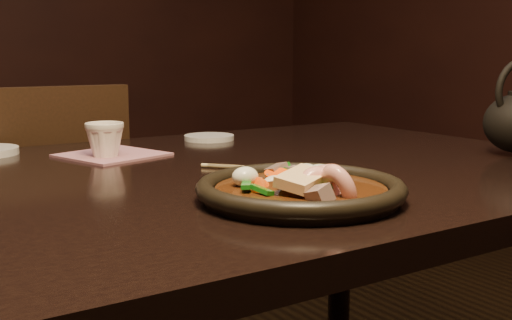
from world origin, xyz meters
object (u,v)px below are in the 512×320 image
table (147,226)px  chair (34,254)px  plate (301,190)px  tea_cup (105,139)px

table → chair: size_ratio=1.84×
plate → tea_cup: tea_cup is taller
chair → tea_cup: chair is taller
chair → plate: chair is taller
table → chair: (-0.03, 0.59, -0.20)m
plate → tea_cup: 0.48m
tea_cup → plate: bearing=-78.7°
table → plate: bearing=-66.6°
table → chair: 0.62m
chair → table: bearing=95.9°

